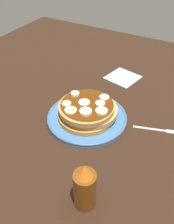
{
  "coord_description": "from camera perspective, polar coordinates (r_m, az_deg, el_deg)",
  "views": [
    {
      "loc": [
        27.82,
        -49.39,
        49.18
      ],
      "look_at": [
        0.0,
        0.0,
        2.86
      ],
      "focal_mm": 39.28,
      "sensor_mm": 36.0,
      "label": 1
    }
  ],
  "objects": [
    {
      "name": "syrup_bottle",
      "position": [
        0.52,
        -0.52,
        -17.23
      ],
      "size": [
        4.74,
        4.74,
        12.6
      ],
      "color": "brown",
      "rests_on": "ground_plane"
    },
    {
      "name": "banana_slice_6",
      "position": [
        0.68,
        -0.31,
        0.02
      ],
      "size": [
        3.5,
        3.5,
        1.05
      ],
      "color": "#F4E3BD",
      "rests_on": "pancake_stack"
    },
    {
      "name": "plate",
      "position": [
        0.75,
        0.0,
        -1.22
      ],
      "size": [
        24.31,
        24.31,
        1.49
      ],
      "color": "#3F72B2",
      "rests_on": "ground_plane"
    },
    {
      "name": "banana_slice_1",
      "position": [
        0.74,
        4.04,
        3.4
      ],
      "size": [
        2.92,
        2.92,
        0.76
      ],
      "color": "#FAE6C5",
      "rests_on": "pancake_stack"
    },
    {
      "name": "banana_slice_3",
      "position": [
        0.75,
        -2.8,
        4.2
      ],
      "size": [
        2.62,
        2.62,
        1.05
      ],
      "color": "#F8EDC5",
      "rests_on": "pancake_stack"
    },
    {
      "name": "banana_slice_7",
      "position": [
        0.68,
        3.41,
        0.17
      ],
      "size": [
        3.47,
        3.47,
        0.83
      ],
      "color": "#F2F1B8",
      "rests_on": "pancake_stack"
    },
    {
      "name": "banana_slice_4",
      "position": [
        0.69,
        -3.82,
        0.35
      ],
      "size": [
        3.41,
        3.41,
        0.72
      ],
      "color": "#F4EDB3",
      "rests_on": "pancake_stack"
    },
    {
      "name": "banana_slice_5",
      "position": [
        0.71,
        3.1,
        1.99
      ],
      "size": [
        2.86,
        2.86,
        0.7
      ],
      "color": "#F0F1C6",
      "rests_on": "pancake_stack"
    },
    {
      "name": "fork",
      "position": [
        0.74,
        16.34,
        -3.99
      ],
      "size": [
        12.69,
        4.87,
        0.5
      ],
      "color": "silver",
      "rests_on": "ground_plane"
    },
    {
      "name": "banana_slice_2",
      "position": [
        0.71,
        -4.79,
        1.92
      ],
      "size": [
        2.74,
        2.74,
        0.75
      ],
      "color": "#FCF4BC",
      "rests_on": "pancake_stack"
    },
    {
      "name": "ground_plane",
      "position": [
        0.76,
        0.0,
        -2.54
      ],
      "size": [
        140.0,
        140.0,
        3.0
      ],
      "primitive_type": "cube",
      "color": "black"
    },
    {
      "name": "pancake_stack",
      "position": [
        0.73,
        0.09,
        0.27
      ],
      "size": [
        17.19,
        17.86,
        4.63
      ],
      "color": "#BC833A",
      "rests_on": "plate"
    },
    {
      "name": "napkin",
      "position": [
        0.96,
        8.53,
        7.97
      ],
      "size": [
        13.08,
        13.08,
        0.3
      ],
      "primitive_type": "cube",
      "rotation": [
        0.0,
        0.0,
        -0.21
      ],
      "color": "#99B2BF",
      "rests_on": "ground_plane"
    },
    {
      "name": "banana_slice_0",
      "position": [
        0.72,
        -0.59,
        2.27
      ],
      "size": [
        3.37,
        3.37,
        0.69
      ],
      "color": "#F0ECBF",
      "rests_on": "pancake_stack"
    }
  ]
}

